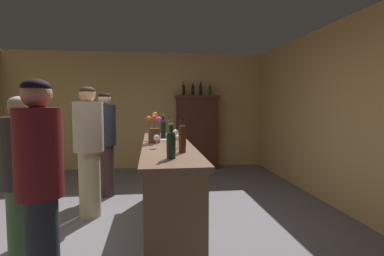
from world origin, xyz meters
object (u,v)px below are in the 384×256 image
at_px(wine_glass_front, 175,132).
at_px(patron_tall, 40,185).
at_px(flower_arrangement, 154,131).
at_px(wine_bottle_chardonnay, 169,127).
at_px(wine_bottle_merlot, 183,135).
at_px(wine_glass_rear, 177,139).
at_px(wine_bottle_rose, 182,137).
at_px(display_bottle_midleft, 193,90).
at_px(display_bottle_center, 201,89).
at_px(wine_glass_mid, 151,132).
at_px(display_bottle_left, 184,90).
at_px(wine_bottle_syrah, 171,143).
at_px(display_bottle_midright, 210,90).
at_px(wine_bottle_riesling, 163,128).
at_px(patron_in_navy, 105,140).
at_px(wine_glass_spare, 157,139).
at_px(bar_counter, 167,186).
at_px(patron_by_cabinet, 23,179).
at_px(patron_redhead, 89,146).
at_px(cheese_plate, 161,140).
at_px(display_cabinet, 197,131).

relative_size(wine_glass_front, patron_tall, 0.08).
bearing_deg(flower_arrangement, wine_bottle_chardonnay, 73.79).
height_order(wine_bottle_merlot, wine_glass_rear, wine_bottle_merlot).
bearing_deg(wine_bottle_rose, display_bottle_midleft, 80.81).
bearing_deg(display_bottle_center, wine_glass_mid, -110.59).
height_order(flower_arrangement, display_bottle_left, display_bottle_left).
height_order(wine_bottle_chardonnay, patron_tall, patron_tall).
bearing_deg(wine_bottle_merlot, wine_bottle_syrah, -103.81).
height_order(wine_bottle_rose, wine_glass_rear, wine_bottle_rose).
bearing_deg(patron_tall, display_bottle_midleft, -0.78).
distance_m(wine_glass_front, display_bottle_center, 3.11).
bearing_deg(display_bottle_midright, wine_bottle_riesling, -112.68).
height_order(display_bottle_midright, patron_in_navy, display_bottle_midright).
bearing_deg(patron_tall, display_bottle_left, 1.50).
height_order(patron_tall, patron_in_navy, patron_in_navy).
xyz_separation_m(wine_glass_mid, display_bottle_center, (1.13, 3.00, 0.69)).
bearing_deg(wine_glass_spare, display_bottle_center, 73.81).
distance_m(wine_glass_spare, display_bottle_center, 3.87).
distance_m(wine_bottle_chardonnay, patron_in_navy, 1.16).
bearing_deg(wine_glass_spare, wine_bottle_merlot, 19.13).
relative_size(wine_bottle_rose, flower_arrangement, 0.91).
bearing_deg(bar_counter, display_bottle_midright, 71.03).
distance_m(display_bottle_midleft, patron_in_navy, 2.67).
distance_m(wine_bottle_merlot, display_bottle_center, 3.70).
height_order(wine_bottle_rose, wine_glass_mid, wine_bottle_rose).
distance_m(wine_glass_mid, display_bottle_center, 3.27).
bearing_deg(display_bottle_midright, wine_bottle_chardonnay, -113.51).
relative_size(wine_glass_rear, flower_arrangement, 0.40).
distance_m(wine_glass_spare, patron_by_cabinet, 1.27).
bearing_deg(display_bottle_center, wine_glass_spare, -106.19).
bearing_deg(wine_bottle_merlot, flower_arrangement, 133.20).
height_order(wine_glass_front, patron_redhead, patron_redhead).
height_order(wine_bottle_syrah, cheese_plate, wine_bottle_syrah).
xyz_separation_m(wine_bottle_merlot, patron_in_navy, (-1.08, 1.66, -0.23)).
xyz_separation_m(wine_bottle_riesling, wine_glass_mid, (-0.17, -0.19, -0.03)).
xyz_separation_m(wine_bottle_riesling, wine_glass_front, (0.15, -0.12, -0.04)).
xyz_separation_m(wine_glass_spare, display_bottle_midleft, (0.88, 3.66, 0.69)).
distance_m(wine_bottle_syrah, flower_arrangement, 1.08).
bearing_deg(patron_by_cabinet, wine_bottle_rose, -5.63).
height_order(wine_bottle_merlot, wine_glass_front, wine_bottle_merlot).
xyz_separation_m(bar_counter, display_bottle_midright, (1.15, 3.34, 1.28)).
xyz_separation_m(flower_arrangement, patron_in_navy, (-0.76, 1.33, -0.24)).
bearing_deg(wine_bottle_syrah, display_bottle_midleft, 79.83).
distance_m(bar_counter, display_cabinet, 3.46).
relative_size(flower_arrangement, patron_in_navy, 0.22).
distance_m(wine_bottle_syrah, display_bottle_midleft, 4.41).
bearing_deg(wine_glass_mid, wine_bottle_syrah, -82.31).
xyz_separation_m(wine_bottle_syrah, patron_tall, (-0.93, -0.38, -0.23)).
bearing_deg(wine_glass_rear, display_bottle_midright, 74.17).
xyz_separation_m(wine_glass_rear, patron_redhead, (-1.07, 0.97, -0.19)).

